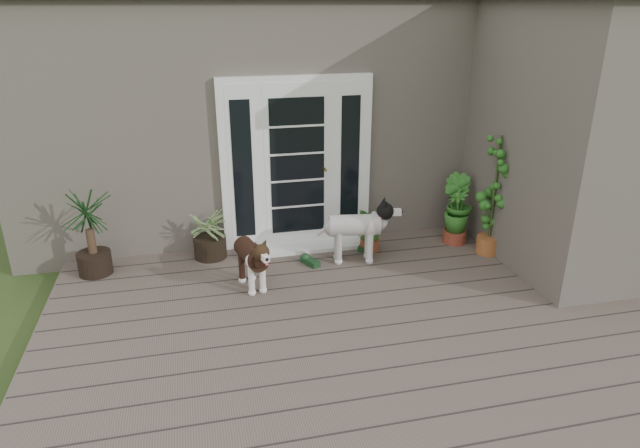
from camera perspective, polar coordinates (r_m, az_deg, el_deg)
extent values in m
cube|color=#6B5B4C|center=(5.55, 4.27, -11.16)|extent=(6.20, 4.60, 0.12)
cube|color=#665E54|center=(8.93, -3.71, 11.94)|extent=(7.40, 4.00, 3.10)
cube|color=#665E54|center=(7.20, 24.66, 7.61)|extent=(1.60, 2.40, 3.10)
cube|color=white|center=(7.00, -2.40, 6.22)|extent=(1.90, 0.14, 2.15)
cube|color=white|center=(7.18, -1.96, -2.30)|extent=(1.60, 0.40, 0.05)
imported|color=#2C641C|center=(7.05, 5.16, -0.61)|extent=(0.61, 0.61, 0.55)
imported|color=#23601B|center=(7.53, 13.74, 0.79)|extent=(0.58, 0.58, 0.67)
imported|color=#265F1B|center=(7.46, 13.75, 0.32)|extent=(0.39, 0.39, 0.60)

